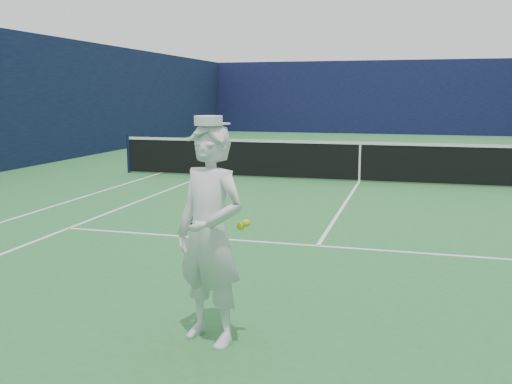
{
  "coord_description": "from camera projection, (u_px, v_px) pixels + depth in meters",
  "views": [
    {
      "loc": [
        1.27,
        -14.35,
        2.17
      ],
      "look_at": [
        -0.39,
        -8.33,
        1.1
      ],
      "focal_mm": 40.0,
      "sensor_mm": 36.0,
      "label": 1
    }
  ],
  "objects": [
    {
      "name": "court_markings",
      "position": [
        359.0,
        182.0,
        14.33
      ],
      "size": [
        11.03,
        23.83,
        0.01
      ],
      "color": "white",
      "rests_on": "ground"
    },
    {
      "name": "tennis_player",
      "position": [
        210.0,
        234.0,
        4.93
      ],
      "size": [
        0.83,
        0.73,
        1.99
      ],
      "rotation": [
        0.0,
        0.0,
        -0.38
      ],
      "color": "white",
      "rests_on": "ground"
    },
    {
      "name": "windscreen_fence",
      "position": [
        362.0,
        101.0,
        13.99
      ],
      "size": [
        20.12,
        36.12,
        4.0
      ],
      "color": "#0E1236",
      "rests_on": "ground"
    },
    {
      "name": "ground",
      "position": [
        359.0,
        182.0,
        14.33
      ],
      "size": [
        80.0,
        80.0,
        0.0
      ],
      "primitive_type": "plane",
      "color": "#296E34",
      "rests_on": "ground"
    },
    {
      "name": "tennis_net",
      "position": [
        360.0,
        160.0,
        14.23
      ],
      "size": [
        12.88,
        0.09,
        1.07
      ],
      "color": "#141E4C",
      "rests_on": "ground"
    }
  ]
}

